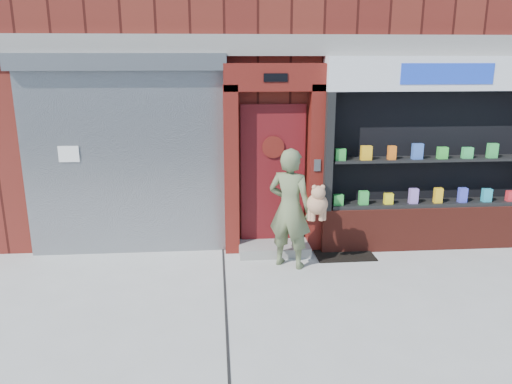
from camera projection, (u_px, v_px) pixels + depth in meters
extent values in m
plane|color=#9E9E99|center=(349.00, 302.00, 6.29)|extent=(80.00, 80.00, 0.00)
cube|color=#591914|center=(287.00, 9.00, 10.99)|extent=(12.00, 8.00, 8.00)
cube|color=gray|center=(325.00, 45.00, 7.30)|extent=(12.00, 0.16, 0.30)
cube|color=gray|center=(125.00, 165.00, 7.54)|extent=(3.00, 0.10, 2.80)
cube|color=slate|center=(117.00, 62.00, 7.08)|extent=(3.10, 0.30, 0.24)
cube|color=white|center=(69.00, 154.00, 7.36)|extent=(0.30, 0.01, 0.24)
cube|color=#5A140F|center=(231.00, 171.00, 7.62)|extent=(0.22, 0.28, 2.60)
cube|color=#5A140F|center=(315.00, 170.00, 7.72)|extent=(0.22, 0.28, 2.60)
cube|color=#5A140F|center=(274.00, 77.00, 7.30)|extent=(1.50, 0.28, 0.40)
cube|color=black|center=(276.00, 78.00, 7.16)|extent=(0.35, 0.01, 0.12)
cube|color=#581013|center=(273.00, 175.00, 7.80)|extent=(1.00, 0.06, 2.20)
cylinder|color=black|center=(273.00, 147.00, 7.64)|extent=(0.28, 0.02, 0.28)
cylinder|color=#5A140F|center=(273.00, 147.00, 7.64)|extent=(0.34, 0.02, 0.34)
cube|color=gray|center=(274.00, 248.00, 7.84)|extent=(1.10, 0.55, 0.15)
cube|color=slate|center=(317.00, 165.00, 7.55)|extent=(0.10, 0.02, 0.18)
cube|color=maroon|center=(427.00, 226.00, 8.06)|extent=(3.50, 0.40, 0.70)
cube|color=black|center=(327.00, 151.00, 7.60)|extent=(0.12, 0.40, 1.80)
cube|color=black|center=(429.00, 147.00, 7.91)|extent=(3.30, 0.03, 1.80)
cube|color=black|center=(429.00, 203.00, 7.96)|extent=(3.20, 0.36, 0.06)
cube|color=black|center=(433.00, 159.00, 7.77)|extent=(3.20, 0.36, 0.04)
cube|color=white|center=(441.00, 73.00, 7.43)|extent=(3.50, 0.40, 0.50)
cube|color=blue|center=(448.00, 74.00, 7.23)|extent=(1.40, 0.01, 0.30)
cube|color=green|center=(338.00, 200.00, 7.74)|extent=(0.15, 0.09, 0.17)
cube|color=green|center=(364.00, 198.00, 7.76)|extent=(0.14, 0.09, 0.21)
cube|color=yellow|center=(388.00, 199.00, 7.80)|extent=(0.13, 0.09, 0.17)
cube|color=#9973D0|center=(413.00, 196.00, 7.82)|extent=(0.13, 0.09, 0.24)
cube|color=yellow|center=(438.00, 195.00, 7.85)|extent=(0.12, 0.09, 0.24)
cube|color=#404ADB|center=(463.00, 195.00, 7.88)|extent=(0.13, 0.09, 0.23)
cube|color=#249DB7|center=(487.00, 195.00, 7.92)|extent=(0.14, 0.09, 0.21)
cube|color=red|center=(511.00, 196.00, 7.96)|extent=(0.13, 0.09, 0.16)
cube|color=green|center=(340.00, 155.00, 7.55)|extent=(0.16, 0.09, 0.18)
cube|color=yellow|center=(366.00, 153.00, 7.57)|extent=(0.16, 0.09, 0.22)
cube|color=orange|center=(392.00, 153.00, 7.60)|extent=(0.12, 0.09, 0.21)
cube|color=blue|center=(417.00, 151.00, 7.63)|extent=(0.16, 0.09, 0.24)
cube|color=green|center=(442.00, 153.00, 7.67)|extent=(0.15, 0.09, 0.18)
cube|color=#36BE59|center=(467.00, 153.00, 7.70)|extent=(0.15, 0.09, 0.17)
cube|color=green|center=(492.00, 151.00, 7.73)|extent=(0.15, 0.09, 0.22)
imported|color=#5E6B46|center=(290.00, 209.00, 7.17)|extent=(0.77, 0.69, 1.76)
sphere|color=#AC7956|center=(317.00, 204.00, 7.01)|extent=(0.30, 0.30, 0.30)
sphere|color=#AC7956|center=(318.00, 193.00, 6.92)|extent=(0.20, 0.20, 0.20)
sphere|color=#AC7956|center=(314.00, 187.00, 6.89)|extent=(0.07, 0.07, 0.07)
sphere|color=#AC7956|center=(323.00, 187.00, 6.90)|extent=(0.07, 0.07, 0.07)
cylinder|color=#AC7956|center=(310.00, 214.00, 7.04)|extent=(0.07, 0.07, 0.18)
cylinder|color=#AC7956|center=(324.00, 214.00, 7.06)|extent=(0.07, 0.07, 0.18)
cylinder|color=#AC7956|center=(313.00, 215.00, 7.03)|extent=(0.07, 0.07, 0.18)
cylinder|color=#AC7956|center=(321.00, 214.00, 7.04)|extent=(0.07, 0.07, 0.18)
cube|color=black|center=(344.00, 254.00, 7.80)|extent=(0.90, 0.63, 0.02)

